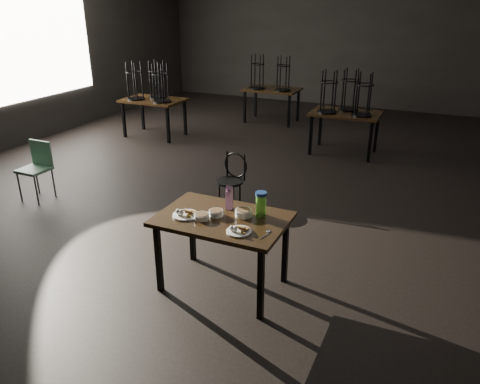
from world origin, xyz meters
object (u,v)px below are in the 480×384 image
at_px(water_bottle, 261,204).
at_px(school_chair, 37,165).
at_px(main_table, 222,225).
at_px(bentwood_chair, 232,177).
at_px(juice_carton, 229,198).

distance_m(water_bottle, school_chair, 3.74).
xyz_separation_m(main_table, bentwood_chair, (-0.70, 1.70, -0.22)).
distance_m(main_table, school_chair, 3.46).
bearing_deg(main_table, bentwood_chair, 112.39).
bearing_deg(main_table, juice_carton, 96.24).
distance_m(juice_carton, water_bottle, 0.33).
bearing_deg(bentwood_chair, main_table, -60.43).
relative_size(main_table, school_chair, 1.49).
bearing_deg(juice_carton, bentwood_chair, 114.33).
distance_m(main_table, water_bottle, 0.41).
xyz_separation_m(juice_carton, water_bottle, (0.33, -0.02, 0.01)).
height_order(main_table, juice_carton, juice_carton).
xyz_separation_m(main_table, water_bottle, (0.31, 0.18, 0.20)).
bearing_deg(school_chair, water_bottle, -10.93).
relative_size(main_table, water_bottle, 5.09).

